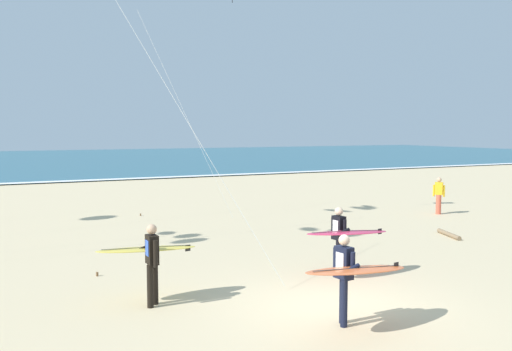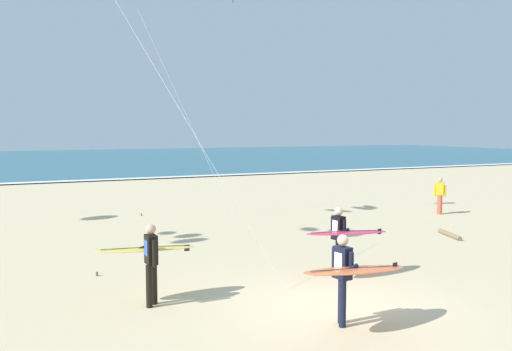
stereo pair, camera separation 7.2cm
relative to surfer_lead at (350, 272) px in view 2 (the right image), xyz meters
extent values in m
plane|color=#D1BA8E|center=(0.42, 1.03, -1.05)|extent=(160.00, 160.00, 0.00)
cube|color=#2D6075|center=(0.42, 60.95, -1.01)|extent=(160.00, 60.00, 0.08)
cube|color=white|center=(0.42, 31.25, -0.97)|extent=(160.00, 1.09, 0.01)
cylinder|color=black|center=(-0.07, 0.10, -0.61)|extent=(0.13, 0.13, 0.88)
cylinder|color=black|center=(0.02, 0.27, -0.61)|extent=(0.13, 0.13, 0.88)
cube|color=black|center=(-0.03, 0.19, 0.13)|extent=(0.24, 0.36, 0.60)
cube|color=white|center=(-0.13, 0.17, 0.17)|extent=(0.04, 0.20, 0.32)
sphere|color=beige|center=(-0.03, 0.19, 0.55)|extent=(0.21, 0.21, 0.21)
cylinder|color=black|center=(0.01, -0.04, 0.24)|extent=(0.09, 0.09, 0.26)
cylinder|color=black|center=(-0.04, -0.14, 0.11)|extent=(0.26, 0.11, 0.14)
cylinder|color=black|center=(-0.06, 0.41, 0.09)|extent=(0.09, 0.09, 0.56)
ellipsoid|color=orange|center=(0.02, -0.17, 0.07)|extent=(2.45, 0.90, 0.29)
cube|color=#333333|center=(0.02, -0.17, 0.11)|extent=(2.08, 0.31, 0.20)
cube|color=#262628|center=(1.02, -0.03, 0.00)|extent=(0.12, 0.03, 0.14)
cylinder|color=black|center=(1.87, 3.08, -0.61)|extent=(0.13, 0.13, 0.88)
cylinder|color=black|center=(1.98, 3.25, -0.61)|extent=(0.13, 0.13, 0.88)
cube|color=black|center=(1.92, 3.17, 0.13)|extent=(0.23, 0.36, 0.60)
cube|color=white|center=(1.82, 3.16, 0.17)|extent=(0.03, 0.20, 0.32)
sphere|color=beige|center=(1.92, 3.17, 0.55)|extent=(0.21, 0.21, 0.21)
cylinder|color=black|center=(1.94, 2.94, 0.24)|extent=(0.09, 0.09, 0.26)
cylinder|color=black|center=(1.89, 2.84, 0.11)|extent=(0.26, 0.10, 0.14)
cylinder|color=black|center=(1.90, 3.40, 0.09)|extent=(0.09, 0.09, 0.56)
ellipsoid|color=#D83359|center=(1.95, 2.81, 0.07)|extent=(2.52, 0.73, 0.23)
cube|color=#333333|center=(1.95, 2.81, 0.11)|extent=(2.18, 0.20, 0.15)
cube|color=#262628|center=(2.99, 2.89, 0.00)|extent=(0.12, 0.02, 0.14)
cylinder|color=black|center=(-2.99, 2.73, -0.61)|extent=(0.13, 0.13, 0.88)
cylinder|color=black|center=(-2.84, 2.89, -0.61)|extent=(0.13, 0.13, 0.88)
cube|color=black|center=(-2.92, 2.81, 0.13)|extent=(0.21, 0.34, 0.60)
cube|color=blue|center=(-3.02, 2.81, 0.17)|extent=(0.02, 0.20, 0.32)
sphere|color=tan|center=(-2.92, 2.81, 0.55)|extent=(0.21, 0.21, 0.21)
cylinder|color=black|center=(-2.91, 2.58, 0.09)|extent=(0.09, 0.09, 0.56)
cylinder|color=black|center=(-2.92, 3.04, 0.24)|extent=(0.09, 0.09, 0.26)
cylinder|color=black|center=(-2.99, 3.13, 0.11)|extent=(0.25, 0.09, 0.14)
ellipsoid|color=#EFD14C|center=(-2.93, 3.17, 0.07)|extent=(2.16, 0.54, 0.17)
cube|color=#333333|center=(-2.93, 3.17, 0.11)|extent=(1.89, 0.07, 0.09)
cube|color=#262628|center=(-2.02, 3.19, 0.00)|extent=(0.12, 0.01, 0.14)
cylinder|color=silver|center=(1.26, 13.12, 3.26)|extent=(3.07, 2.76, 8.43)
cylinder|color=brown|center=(-0.27, 14.50, -1.00)|extent=(0.06, 0.06, 0.10)
cylinder|color=silver|center=(-1.75, 4.10, 2.86)|extent=(3.62, 3.09, 7.63)
cylinder|color=brown|center=(-3.56, 5.65, -1.00)|extent=(0.06, 0.06, 0.10)
cylinder|color=#D8593F|center=(11.39, 9.36, -0.63)|extent=(0.22, 0.22, 0.84)
cube|color=gold|center=(11.39, 9.36, 0.06)|extent=(0.34, 0.36, 0.54)
sphere|color=tan|center=(11.39, 9.36, 0.44)|extent=(0.20, 0.20, 0.20)
cylinder|color=gold|center=(11.26, 9.52, -0.04)|extent=(0.08, 0.08, 0.50)
cylinder|color=gold|center=(11.51, 9.19, -0.04)|extent=(0.08, 0.08, 0.50)
cylinder|color=#846B4C|center=(8.08, 5.53, -0.98)|extent=(0.61, 1.43, 0.15)
camera|label=1|loc=(-5.77, -7.89, 2.57)|focal=37.91mm
camera|label=2|loc=(-5.71, -7.92, 2.57)|focal=37.91mm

